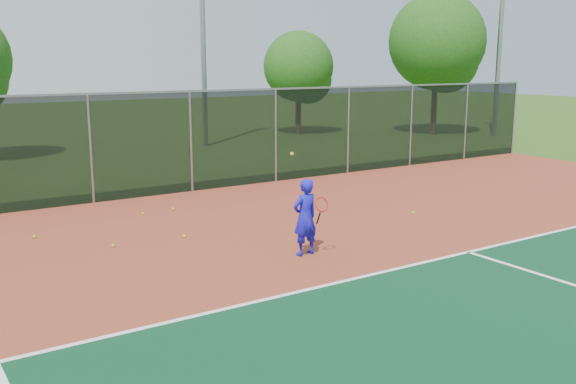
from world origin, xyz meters
The scene contains 14 objects.
ground centered at (0.00, 0.00, 0.00)m, with size 120.00×120.00×0.00m, color #2A4E16.
court_apron centered at (0.00, 2.00, 0.01)m, with size 30.00×20.00×0.02m, color brown.
fence_back centered at (0.00, 12.00, 1.56)m, with size 30.00×0.06×3.03m.
tennis_player centered at (-0.89, 4.72, 0.81)m, with size 0.60×0.62×2.11m.
practice_ball_1 centered at (3.47, 6.10, 0.06)m, with size 0.07×0.07×0.07m, color #BBCB17.
practice_ball_2 centered at (-2.39, 9.83, 0.06)m, with size 0.07×0.07×0.07m, color #BBCB17.
practice_ball_3 centered at (-1.53, 9.92, 0.06)m, with size 0.07×0.07×0.07m, color #BBCB17.
practice_ball_5 centered at (-3.98, 7.39, 0.06)m, with size 0.07×0.07×0.07m, color #BBCB17.
practice_ball_7 centered at (-2.41, 7.26, 0.06)m, with size 0.07×0.07×0.07m, color #BBCB17.
practice_ball_8 centered at (-5.21, 9.05, 0.06)m, with size 0.07×0.07×0.07m, color #BBCB17.
floodlight_n centered at (5.14, 21.53, 6.40)m, with size 0.90×0.40×11.28m.
floodlight_ne centered at (19.68, 16.76, 6.40)m, with size 0.90×0.40×11.28m.
tree_back_mid centered at (11.68, 23.22, 3.45)m, with size 3.75×3.75×5.51m.
tree_back_right centered at (17.68, 19.04, 4.69)m, with size 5.09×5.09×7.47m.
Camera 1 is at (-8.06, -5.54, 3.86)m, focal length 40.00 mm.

